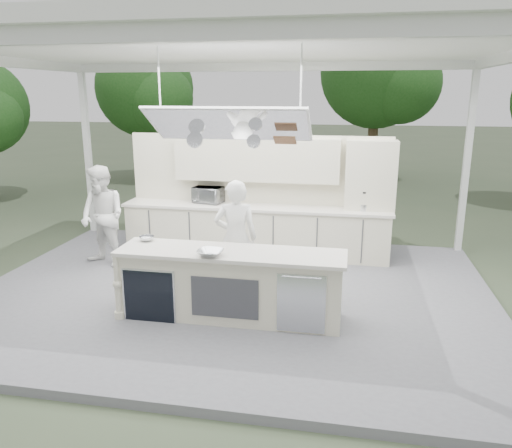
% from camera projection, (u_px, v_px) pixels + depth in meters
% --- Properties ---
extents(ground, '(90.00, 90.00, 0.00)m').
position_uv_depth(ground, '(232.00, 298.00, 7.87)').
color(ground, '#3E4932').
rests_on(ground, ground).
extents(stage_deck, '(8.00, 6.00, 0.12)m').
position_uv_depth(stage_deck, '(232.00, 294.00, 7.85)').
color(stage_deck, slate).
rests_on(stage_deck, ground).
extents(tent, '(8.20, 6.20, 3.86)m').
position_uv_depth(tent, '(229.00, 50.00, 6.91)').
color(tent, white).
rests_on(tent, ground).
extents(demo_island, '(3.10, 0.79, 0.95)m').
position_uv_depth(demo_island, '(229.00, 284.00, 6.82)').
color(demo_island, beige).
rests_on(demo_island, stage_deck).
extents(back_counter, '(5.08, 0.72, 0.95)m').
position_uv_depth(back_counter, '(255.00, 230.00, 9.52)').
color(back_counter, beige).
rests_on(back_counter, stage_deck).
extents(back_wall_unit, '(5.05, 0.48, 2.25)m').
position_uv_depth(back_wall_unit, '(280.00, 178.00, 9.40)').
color(back_wall_unit, beige).
rests_on(back_wall_unit, stage_deck).
extents(tree_cluster, '(19.55, 9.40, 5.85)m').
position_uv_depth(tree_cluster, '(295.00, 88.00, 16.35)').
color(tree_cluster, '#4E3A27').
rests_on(tree_cluster, ground).
extents(head_chef, '(0.73, 0.56, 1.78)m').
position_uv_depth(head_chef, '(236.00, 238.00, 7.50)').
color(head_chef, white).
rests_on(head_chef, stage_deck).
extents(sous_chef, '(1.06, 0.95, 1.80)m').
position_uv_depth(sous_chef, '(103.00, 216.00, 8.81)').
color(sous_chef, white).
rests_on(sous_chef, stage_deck).
extents(toaster_oven, '(0.62, 0.47, 0.31)m').
position_uv_depth(toaster_oven, '(208.00, 195.00, 9.62)').
color(toaster_oven, silver).
rests_on(toaster_oven, back_counter).
extents(bowl_large, '(0.36, 0.36, 0.08)m').
position_uv_depth(bowl_large, '(210.00, 253.00, 6.50)').
color(bowl_large, silver).
rests_on(bowl_large, demo_island).
extents(bowl_small, '(0.23, 0.23, 0.07)m').
position_uv_depth(bowl_small, '(147.00, 238.00, 7.17)').
color(bowl_small, '#B3B6BA').
rests_on(bowl_small, demo_island).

